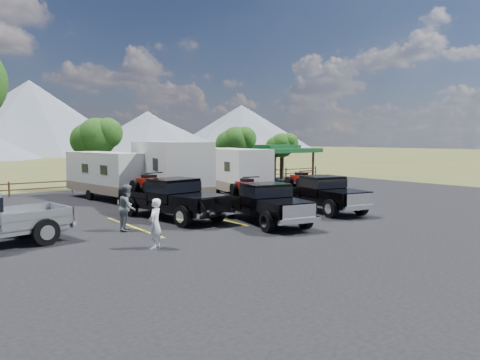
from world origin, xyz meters
TOP-DOWN VIEW (x-y plane):
  - ground at (0.00, 0.00)m, footprint 320.00×320.00m
  - asphalt_lot at (0.00, 3.00)m, footprint 44.00×34.00m
  - stall_lines at (0.00, 4.00)m, footprint 12.12×5.50m
  - tree_ne_a at (8.97, 17.01)m, footprint 3.11×2.92m
  - tree_ne_b at (14.98, 18.01)m, footprint 2.77×2.59m
  - tree_north at (-2.03, 19.02)m, footprint 3.46×3.24m
  - rail_fence at (2.00, 18.50)m, footprint 36.12×0.12m
  - pavilion at (13.00, 17.00)m, footprint 6.20×6.20m
  - rig_left at (-3.73, 4.90)m, footprint 2.90×6.50m
  - rig_center at (-0.94, 1.55)m, footprint 2.97×6.12m
  - rig_right at (3.59, 2.45)m, footprint 2.87×6.25m
  - trailer_left at (-3.43, 13.59)m, footprint 2.99×8.32m
  - trailer_center at (-1.16, 9.83)m, footprint 4.28×10.17m
  - trailer_right at (3.62, 10.06)m, footprint 3.85×8.84m
  - person_a at (-7.02, -0.09)m, footprint 0.74×0.70m
  - person_b at (-6.47, 3.44)m, footprint 1.11×1.15m

SIDE VIEW (x-z plane):
  - ground at x=0.00m, z-range 0.00..0.00m
  - asphalt_lot at x=0.00m, z-range 0.00..0.04m
  - stall_lines at x=0.00m, z-range 0.04..0.05m
  - rail_fence at x=2.00m, z-range 0.11..1.11m
  - person_a at x=-7.02m, z-range 0.04..1.74m
  - person_b at x=-6.47m, z-range 0.04..1.91m
  - rig_center at x=-0.94m, z-range 0.00..1.96m
  - rig_right at x=3.59m, z-range 0.00..2.01m
  - rig_left at x=-3.73m, z-range 0.00..2.10m
  - trailer_left at x=-3.43m, z-range 0.11..2.98m
  - trailer_right at x=3.62m, z-range 0.11..3.18m
  - trailer_center at x=-1.16m, z-range 0.12..3.65m
  - pavilion at x=13.00m, z-range 1.18..4.40m
  - tree_ne_b at x=14.98m, z-range 0.99..5.26m
  - tree_ne_a at x=8.97m, z-range 1.10..5.86m
  - tree_north at x=-2.03m, z-range 1.21..6.46m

